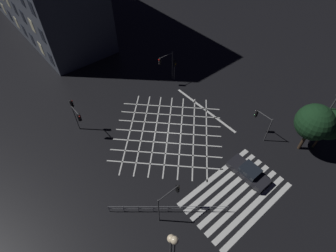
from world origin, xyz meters
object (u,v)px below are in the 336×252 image
traffic_light_sw_main (170,197)px  traffic_light_ne_main (166,62)px  street_lamp_far (171,252)px  waiting_car (249,172)px  traffic_light_nw_cross (78,117)px  traffic_light_se_cross (261,119)px  street_tree_far (328,124)px  traffic_light_ne_cross (175,66)px  street_lamp_west (329,111)px  traffic_light_nw_main (73,109)px  street_tree_near (314,122)px

traffic_light_sw_main → traffic_light_ne_main: size_ratio=0.89×
street_lamp_far → waiting_car: street_lamp_far is taller
traffic_light_nw_cross → traffic_light_se_cross: 20.09m
traffic_light_nw_cross → traffic_light_se_cross: bearing=49.7°
street_lamp_far → street_tree_far: street_lamp_far is taller
traffic_light_sw_main → traffic_light_se_cross: size_ratio=1.11×
traffic_light_ne_cross → street_lamp_far: street_lamp_far is taller
traffic_light_nw_cross → street_lamp_west: (18.85, -17.64, 2.35)m
traffic_light_ne_cross → traffic_light_nw_main: size_ratio=0.74×
traffic_light_sw_main → waiting_car: (8.61, -2.14, -2.23)m
traffic_light_sw_main → waiting_car: traffic_light_sw_main is taller
traffic_light_sw_main → traffic_light_se_cross: 13.77m
traffic_light_nw_cross → street_tree_far: street_tree_far is taller
street_lamp_west → street_tree_near: street_lamp_west is taller
traffic_light_sw_main → street_tree_far: 17.82m
traffic_light_ne_cross → street_tree_near: size_ratio=0.54×
traffic_light_nw_main → traffic_light_ne_cross: bearing=-0.7°
traffic_light_ne_main → waiting_car: 17.71m
traffic_light_sw_main → traffic_light_ne_main: bearing=51.5°
street_lamp_far → waiting_car: 13.03m
waiting_car → street_lamp_far: bearing=98.8°
traffic_light_ne_cross → traffic_light_ne_main: bearing=-113.9°
traffic_light_ne_main → street_lamp_west: (5.30, -18.95, 1.94)m
traffic_light_sw_main → street_tree_near: 16.27m
traffic_light_ne_main → street_tree_far: street_tree_far is taller
traffic_light_nw_main → street_lamp_west: 26.50m
traffic_light_se_cross → street_lamp_west: (3.54, -4.63, 2.59)m
traffic_light_nw_cross → traffic_light_ne_main: (13.54, 1.32, 0.42)m
traffic_light_ne_main → traffic_light_sw_main: bearing=51.5°
street_lamp_west → waiting_car: (-8.67, 1.76, -4.52)m
traffic_light_ne_cross → traffic_light_se_cross: size_ratio=0.94×
traffic_light_se_cross → waiting_car: bearing=119.3°
traffic_light_se_cross → traffic_light_nw_main: bearing=47.5°
waiting_car → traffic_light_ne_main: bearing=-11.1°
traffic_light_ne_cross → street_tree_far: (4.04, -19.03, 1.42)m
traffic_light_sw_main → traffic_light_ne_main: traffic_light_ne_main is taller
traffic_light_sw_main → traffic_light_nw_main: traffic_light_nw_main is taller
traffic_light_ne_main → street_lamp_west: street_lamp_west is taller
street_tree_near → street_tree_far: street_tree_near is taller
traffic_light_nw_cross → traffic_light_nw_main: bearing=175.1°
traffic_light_ne_cross → traffic_light_sw_main: (-13.17, -14.53, 0.50)m
traffic_light_ne_cross → traffic_light_se_cross: 13.80m
traffic_light_sw_main → traffic_light_nw_main: 14.79m
traffic_light_nw_main → traffic_light_nw_cross: bearing=-94.9°
traffic_light_ne_main → street_lamp_far: (-15.25, -19.03, 2.42)m
street_lamp_far → street_tree_near: (19.09, 0.41, -1.40)m
street_tree_near → street_tree_far: size_ratio=1.12×
traffic_light_nw_cross → street_tree_far: 26.20m
traffic_light_ne_cross → street_tree_far: 19.51m
traffic_light_nw_cross → traffic_light_se_cross: traffic_light_nw_cross is taller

